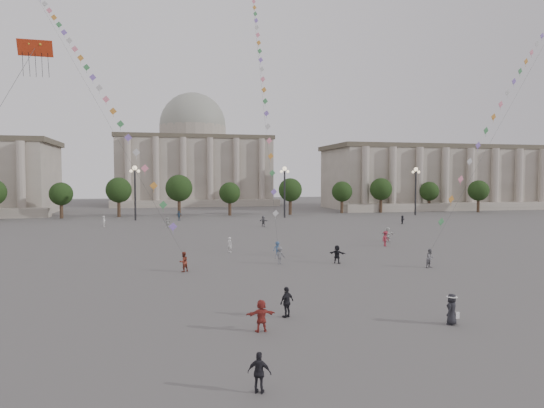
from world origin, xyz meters
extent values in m
plane|color=#4F4C4A|center=(0.00, 0.00, 0.00)|extent=(360.00, 360.00, 0.00)
cube|color=gray|center=(75.00, 95.00, 8.00)|extent=(80.00, 22.00, 16.00)
cube|color=brown|center=(75.00, 95.00, 16.60)|extent=(81.60, 22.44, 1.20)
cube|color=gray|center=(75.00, 82.00, 1.00)|extent=(84.00, 4.00, 2.00)
cube|color=gray|center=(0.00, 130.00, 10.00)|extent=(46.00, 30.00, 20.00)
cube|color=brown|center=(0.00, 130.00, 20.60)|extent=(46.92, 30.60, 1.20)
cube|color=gray|center=(0.00, 113.00, 1.00)|extent=(48.30, 4.00, 2.00)
cylinder|color=gray|center=(0.00, 130.00, 22.50)|extent=(21.00, 21.00, 5.00)
sphere|color=gray|center=(0.00, 130.00, 25.00)|extent=(21.00, 21.00, 21.00)
cylinder|color=#35261A|center=(-30.00, 78.00, 1.76)|extent=(0.70, 0.70, 3.52)
sphere|color=black|center=(-30.00, 78.00, 5.44)|extent=(5.12, 5.12, 5.12)
cylinder|color=#35261A|center=(-18.00, 78.00, 1.76)|extent=(0.70, 0.70, 3.52)
sphere|color=black|center=(-18.00, 78.00, 5.44)|extent=(5.12, 5.12, 5.12)
cylinder|color=#35261A|center=(-6.00, 78.00, 1.76)|extent=(0.70, 0.70, 3.52)
sphere|color=black|center=(-6.00, 78.00, 5.44)|extent=(5.12, 5.12, 5.12)
cylinder|color=#35261A|center=(6.00, 78.00, 1.76)|extent=(0.70, 0.70, 3.52)
sphere|color=black|center=(6.00, 78.00, 5.44)|extent=(5.12, 5.12, 5.12)
cylinder|color=#35261A|center=(18.00, 78.00, 1.76)|extent=(0.70, 0.70, 3.52)
sphere|color=black|center=(18.00, 78.00, 5.44)|extent=(5.12, 5.12, 5.12)
cylinder|color=#35261A|center=(30.00, 78.00, 1.76)|extent=(0.70, 0.70, 3.52)
sphere|color=black|center=(30.00, 78.00, 5.44)|extent=(5.12, 5.12, 5.12)
cylinder|color=#35261A|center=(42.00, 78.00, 1.76)|extent=(0.70, 0.70, 3.52)
sphere|color=black|center=(42.00, 78.00, 5.44)|extent=(5.12, 5.12, 5.12)
cylinder|color=#35261A|center=(54.00, 78.00, 1.76)|extent=(0.70, 0.70, 3.52)
sphere|color=black|center=(54.00, 78.00, 5.44)|extent=(5.12, 5.12, 5.12)
cylinder|color=#35261A|center=(66.00, 78.00, 1.76)|extent=(0.70, 0.70, 3.52)
sphere|color=black|center=(66.00, 78.00, 5.44)|extent=(5.12, 5.12, 5.12)
cylinder|color=#262628|center=(-15.00, 70.00, 5.00)|extent=(0.36, 0.36, 10.00)
sphere|color=#FFE5B2|center=(-15.00, 70.00, 10.20)|extent=(0.90, 0.90, 0.90)
sphere|color=#FFE5B2|center=(-15.70, 70.00, 9.60)|extent=(0.60, 0.60, 0.60)
sphere|color=#FFE5B2|center=(-14.30, 70.00, 9.60)|extent=(0.60, 0.60, 0.60)
cylinder|color=#262628|center=(15.00, 70.00, 5.00)|extent=(0.36, 0.36, 10.00)
sphere|color=#FFE5B2|center=(15.00, 70.00, 10.20)|extent=(0.90, 0.90, 0.90)
sphere|color=#FFE5B2|center=(14.30, 70.00, 9.60)|extent=(0.60, 0.60, 0.60)
sphere|color=#FFE5B2|center=(15.70, 70.00, 9.60)|extent=(0.60, 0.60, 0.60)
cylinder|color=#262628|center=(45.00, 70.00, 5.00)|extent=(0.36, 0.36, 10.00)
sphere|color=#FFE5B2|center=(45.00, 70.00, 10.20)|extent=(0.90, 0.90, 0.90)
sphere|color=#FFE5B2|center=(44.30, 70.00, 9.60)|extent=(0.60, 0.60, 0.60)
sphere|color=#FFE5B2|center=(45.70, 70.00, 9.60)|extent=(0.60, 0.60, 0.60)
imported|color=navy|center=(-6.73, 68.00, 0.94)|extent=(1.19, 0.84, 1.87)
imported|color=black|center=(6.47, 16.00, 0.88)|extent=(1.62, 1.37, 1.75)
imported|color=#B4B5B0|center=(-9.09, 54.18, 0.88)|extent=(1.67, 1.25, 1.75)
imported|color=slate|center=(1.00, 16.79, 0.83)|extent=(1.19, 0.85, 1.67)
imported|color=silver|center=(18.37, 29.46, 0.96)|extent=(1.87, 1.12, 1.92)
imported|color=maroon|center=(16.28, 25.78, 0.93)|extent=(1.38, 1.18, 1.86)
imported|color=black|center=(32.08, 51.47, 0.77)|extent=(1.37, 1.29, 1.54)
imported|color=white|center=(-19.49, 58.15, 0.93)|extent=(0.47, 0.69, 1.85)
imported|color=slate|center=(6.72, 51.90, 0.95)|extent=(1.62, 1.67, 1.90)
imported|color=silver|center=(-2.65, 25.20, 0.85)|extent=(0.69, 0.74, 1.70)
imported|color=black|center=(-6.34, -10.00, 0.79)|extent=(1.00, 0.77, 1.58)
imported|color=#9E322B|center=(-4.79, -2.77, 0.86)|extent=(1.61, 0.57, 1.72)
imported|color=black|center=(-2.80, -0.50, 0.90)|extent=(1.13, 0.95, 1.81)
imported|color=maroon|center=(-8.10, 14.95, 0.88)|extent=(1.08, 1.04, 1.76)
imported|color=#334D73|center=(1.98, 21.87, 0.75)|extent=(1.04, 0.69, 1.50)
imported|color=slate|center=(13.96, 11.96, 0.87)|extent=(1.03, 0.92, 1.74)
imported|color=black|center=(5.81, -3.89, 0.86)|extent=(1.00, 0.95, 1.73)
cone|color=white|center=(5.81, -3.89, 1.62)|extent=(0.52, 0.52, 0.14)
cylinder|color=white|center=(5.81, -3.89, 1.56)|extent=(0.60, 0.60, 0.02)
cube|color=white|center=(6.06, -4.04, 0.55)|extent=(0.22, 0.10, 0.35)
cube|color=red|center=(-18.08, 8.14, 16.91)|extent=(2.22, 0.62, 1.02)
cube|color=#178132|center=(-18.43, 8.10, 17.16)|extent=(0.36, 0.21, 0.34)
cube|color=#1E40A3|center=(-17.73, 8.10, 17.16)|extent=(0.36, 0.21, 0.34)
sphere|color=gold|center=(-18.43, 8.06, 17.16)|extent=(0.20, 0.20, 0.20)
sphere|color=gold|center=(-17.73, 8.06, 17.16)|extent=(0.20, 0.20, 0.20)
cylinder|color=#3F3F3F|center=(-18.58, 32.69, 19.60)|extent=(0.02, 0.02, 54.85)
cube|color=#8764C9|center=(-8.94, 16.37, 3.85)|extent=(0.76, 0.25, 0.76)
cube|color=#418D51|center=(-9.78, 17.79, 5.73)|extent=(0.76, 0.25, 0.76)
cube|color=orange|center=(-10.62, 19.21, 7.47)|extent=(0.76, 0.25, 0.76)
cube|color=pink|center=(-11.46, 20.63, 9.12)|extent=(0.76, 0.25, 0.76)
cube|color=silver|center=(-12.29, 22.05, 10.72)|extent=(0.76, 0.25, 0.76)
cube|color=#8764C9|center=(-13.13, 23.47, 12.26)|extent=(0.76, 0.25, 0.76)
cube|color=#418D51|center=(-13.97, 24.89, 13.77)|extent=(0.76, 0.25, 0.76)
cube|color=orange|center=(-14.81, 26.31, 15.24)|extent=(0.76, 0.25, 0.76)
cube|color=pink|center=(-15.65, 27.73, 16.69)|extent=(0.76, 0.25, 0.76)
cube|color=silver|center=(-16.48, 29.15, 18.11)|extent=(0.76, 0.25, 0.76)
cube|color=#8764C9|center=(-17.32, 30.57, 19.51)|extent=(0.76, 0.25, 0.76)
cube|color=#418D51|center=(-18.16, 31.98, 20.90)|extent=(0.76, 0.25, 0.76)
cube|color=orange|center=(-19.00, 33.40, 22.26)|extent=(0.76, 0.25, 0.76)
cube|color=pink|center=(-19.83, 34.82, 23.61)|extent=(0.76, 0.25, 0.76)
cube|color=silver|center=(-20.67, 36.24, 24.95)|extent=(0.76, 0.25, 0.76)
cube|color=#8764C9|center=(-21.51, 37.66, 26.27)|extent=(0.76, 0.25, 0.76)
cube|color=#418D51|center=(-22.35, 39.08, 27.58)|extent=(0.76, 0.25, 0.76)
cube|color=orange|center=(-23.19, 40.50, 28.88)|extent=(0.76, 0.25, 0.76)
cube|color=pink|center=(-24.02, 41.92, 30.17)|extent=(0.76, 0.25, 0.76)
cube|color=silver|center=(-24.86, 43.34, 31.44)|extent=(0.76, 0.25, 0.76)
cylinder|color=#3F3F3F|center=(4.50, 44.54, 25.78)|extent=(0.02, 0.02, 66.63)
cube|color=silver|center=(2.16, 23.49, 4.36)|extent=(0.76, 0.25, 0.76)
cube|color=#8764C9|center=(2.34, 25.11, 6.65)|extent=(0.76, 0.25, 0.76)
cube|color=#418D51|center=(2.52, 26.73, 8.77)|extent=(0.76, 0.25, 0.76)
cube|color=orange|center=(2.70, 28.34, 10.79)|extent=(0.76, 0.25, 0.76)
cube|color=pink|center=(2.88, 29.96, 12.73)|extent=(0.76, 0.25, 0.76)
cube|color=silver|center=(3.06, 31.58, 14.61)|extent=(0.76, 0.25, 0.76)
cube|color=#8764C9|center=(3.24, 33.20, 16.45)|extent=(0.76, 0.25, 0.76)
cube|color=#418D51|center=(3.42, 34.82, 18.24)|extent=(0.76, 0.25, 0.76)
cube|color=orange|center=(3.60, 36.44, 20.01)|extent=(0.76, 0.25, 0.76)
cube|color=pink|center=(3.78, 38.06, 21.74)|extent=(0.76, 0.25, 0.76)
cube|color=silver|center=(3.96, 39.68, 23.45)|extent=(0.76, 0.25, 0.76)
cube|color=#8764C9|center=(4.14, 41.30, 25.13)|extent=(0.76, 0.25, 0.76)
cube|color=#418D51|center=(4.32, 42.92, 26.80)|extent=(0.76, 0.25, 0.76)
cube|color=orange|center=(4.50, 44.54, 28.44)|extent=(0.76, 0.25, 0.76)
cube|color=pink|center=(4.69, 46.16, 30.07)|extent=(0.76, 0.25, 0.76)
cube|color=silver|center=(4.87, 47.78, 31.68)|extent=(0.76, 0.25, 0.76)
cube|color=#8764C9|center=(5.05, 49.40, 33.27)|extent=(0.76, 0.25, 0.76)
cube|color=#418D51|center=(5.23, 51.02, 34.86)|extent=(0.76, 0.25, 0.76)
cube|color=orange|center=(5.41, 52.63, 36.43)|extent=(0.76, 0.25, 0.76)
cube|color=pink|center=(5.59, 54.25, 37.98)|extent=(0.76, 0.25, 0.76)
cylinder|color=#3F3F3F|center=(34.94, 25.43, 20.74)|extent=(0.02, 0.02, 62.98)
cube|color=#418D51|center=(15.71, 13.08, 4.08)|extent=(0.76, 0.25, 0.76)
cube|color=orange|center=(17.46, 14.21, 6.15)|extent=(0.76, 0.25, 0.76)
cube|color=pink|center=(19.21, 15.33, 8.07)|extent=(0.76, 0.25, 0.76)
cube|color=silver|center=(20.95, 16.45, 9.89)|extent=(0.76, 0.25, 0.76)
cube|color=#8764C9|center=(22.70, 17.57, 11.64)|extent=(0.76, 0.25, 0.76)
cube|color=#418D51|center=(24.45, 18.70, 13.34)|extent=(0.76, 0.25, 0.76)
cube|color=orange|center=(26.20, 19.82, 15.00)|extent=(0.76, 0.25, 0.76)
cube|color=pink|center=(27.95, 20.94, 16.62)|extent=(0.76, 0.25, 0.76)
cube|color=silver|center=(29.70, 22.06, 18.21)|extent=(0.76, 0.25, 0.76)
cube|color=#8764C9|center=(31.44, 23.19, 19.78)|extent=(0.76, 0.25, 0.76)
cube|color=#418D51|center=(33.19, 24.31, 21.32)|extent=(0.76, 0.25, 0.76)
cube|color=orange|center=(34.94, 25.43, 22.84)|extent=(0.76, 0.25, 0.76)
cube|color=pink|center=(36.69, 26.55, 24.35)|extent=(0.76, 0.25, 0.76)
cube|color=silver|center=(38.44, 27.67, 25.83)|extent=(0.76, 0.25, 0.76)
cube|color=#8764C9|center=(40.19, 28.80, 27.30)|extent=(0.76, 0.25, 0.76)
camera|label=1|loc=(-9.85, -27.61, 8.13)|focal=32.00mm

